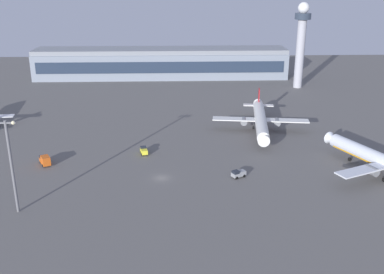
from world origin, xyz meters
name	(u,v)px	position (x,y,z in m)	size (l,w,h in m)	color
ground_plane	(161,178)	(0.00, 0.00, 0.00)	(416.00, 416.00, 0.00)	#605E5B
terminal_building	(161,63)	(-3.88, 136.88, 8.09)	(141.42, 22.40, 16.40)	gray
control_tower	(301,40)	(67.93, 109.43, 24.65)	(8.00, 8.00, 42.94)	#A8A8B2
airplane_near_gate	(260,120)	(35.91, 40.27, 4.48)	(36.03, 46.15, 11.84)	silver
cargo_loader	(144,151)	(-6.28, 18.81, 1.18)	(2.85, 4.48, 2.25)	yellow
catering_truck	(45,160)	(-36.30, 11.03, 1.58)	(4.74, 6.09, 3.05)	#D85919
maintenance_van	(238,174)	(22.34, -0.29, 1.18)	(4.57, 3.69, 2.25)	gray
apron_light_east	(11,161)	(-35.10, -18.28, 13.72)	(4.80, 0.90, 23.82)	slate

